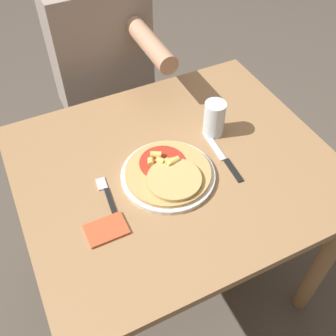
{
  "coord_description": "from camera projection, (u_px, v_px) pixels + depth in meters",
  "views": [
    {
      "loc": [
        -0.39,
        -0.74,
        1.64
      ],
      "look_at": [
        -0.05,
        -0.04,
        0.77
      ],
      "focal_mm": 42.0,
      "sensor_mm": 36.0,
      "label": 1
    }
  ],
  "objects": [
    {
      "name": "drinking_glass",
      "position": [
        214.0,
        118.0,
        1.28
      ],
      "size": [
        0.07,
        0.07,
        0.12
      ],
      "color": "silver",
      "rests_on": "dining_table"
    },
    {
      "name": "person_diner",
      "position": [
        103.0,
        61.0,
        1.64
      ],
      "size": [
        0.39,
        0.52,
        1.22
      ],
      "color": "#2D2D38",
      "rests_on": "ground_plane"
    },
    {
      "name": "fork",
      "position": [
        108.0,
        196.0,
        1.14
      ],
      "size": [
        0.03,
        0.18,
        0.0
      ],
      "color": "black",
      "rests_on": "dining_table"
    },
    {
      "name": "ground_plane",
      "position": [
        174.0,
        273.0,
        1.77
      ],
      "size": [
        8.0,
        8.0,
        0.0
      ],
      "primitive_type": "plane",
      "color": "brown"
    },
    {
      "name": "knife",
      "position": [
        224.0,
        158.0,
        1.24
      ],
      "size": [
        0.03,
        0.22,
        0.0
      ],
      "color": "black",
      "rests_on": "dining_table"
    },
    {
      "name": "plate",
      "position": [
        168.0,
        175.0,
        1.19
      ],
      "size": [
        0.29,
        0.29,
        0.01
      ],
      "color": "silver",
      "rests_on": "dining_table"
    },
    {
      "name": "pizza",
      "position": [
        169.0,
        173.0,
        1.17
      ],
      "size": [
        0.26,
        0.26,
        0.04
      ],
      "color": "tan",
      "rests_on": "plate"
    },
    {
      "name": "dining_table",
      "position": [
        175.0,
        188.0,
        1.32
      ],
      "size": [
        0.97,
        0.83,
        0.73
      ],
      "color": "#9E754C",
      "rests_on": "ground_plane"
    },
    {
      "name": "napkin",
      "position": [
        106.0,
        229.0,
        1.06
      ],
      "size": [
        0.11,
        0.08,
        0.01
      ],
      "color": "#C6512D",
      "rests_on": "dining_table"
    }
  ]
}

